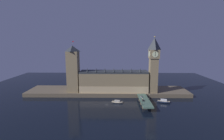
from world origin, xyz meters
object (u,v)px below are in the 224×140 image
(car_northbound_lead, at_px, (141,97))
(car_northbound_trail, at_px, (143,100))
(pedestrian_mid_walk, at_px, (149,99))
(street_lamp_mid, at_px, (149,96))
(boat_upstream, at_px, (117,102))
(pedestrian_near_rail, at_px, (143,104))
(street_lamp_near, at_px, (142,101))
(victoria_tower, at_px, (73,69))
(clock_tower, at_px, (154,63))
(pedestrian_far_rail, at_px, (139,96))
(boat_downstream, at_px, (164,101))

(car_northbound_lead, height_order, car_northbound_trail, car_northbound_trail)
(pedestrian_mid_walk, height_order, street_lamp_mid, street_lamp_mid)
(pedestrian_mid_walk, height_order, boat_upstream, pedestrian_mid_walk)
(pedestrian_near_rail, height_order, street_lamp_mid, street_lamp_mid)
(car_northbound_lead, bearing_deg, car_northbound_trail, -90.00)
(car_northbound_lead, xyz_separation_m, street_lamp_near, (-2.76, -23.60, 3.61))
(victoria_tower, distance_m, street_lamp_mid, 103.34)
(clock_tower, bearing_deg, pedestrian_near_rail, -114.24)
(pedestrian_far_rail, bearing_deg, boat_downstream, -10.49)
(pedestrian_mid_walk, distance_m, street_lamp_mid, 3.52)
(boat_upstream, bearing_deg, street_lamp_mid, -7.79)
(car_northbound_lead, xyz_separation_m, pedestrian_near_rail, (-2.36, -23.83, 0.26))
(car_northbound_trail, bearing_deg, car_northbound_lead, 90.00)
(clock_tower, distance_m, boat_upstream, 69.12)
(car_northbound_lead, xyz_separation_m, pedestrian_far_rail, (-2.36, 2.50, 0.21))
(pedestrian_far_rail, bearing_deg, car_northbound_trail, -81.14)
(car_northbound_lead, bearing_deg, pedestrian_far_rail, 133.31)
(car_northbound_lead, bearing_deg, boat_downstream, -6.03)
(pedestrian_far_rail, bearing_deg, street_lamp_near, -90.88)
(pedestrian_mid_walk, distance_m, street_lamp_near, 18.24)
(pedestrian_far_rail, bearing_deg, car_northbound_lead, -46.69)
(clock_tower, xyz_separation_m, car_northbound_lead, (-18.64, -22.80, -37.30))
(clock_tower, xyz_separation_m, car_northbound_trail, (-18.64, -35.43, -37.28))
(boat_upstream, relative_size, boat_downstream, 0.90)
(victoria_tower, bearing_deg, boat_downstream, -13.83)
(victoria_tower, relative_size, street_lamp_mid, 9.69)
(victoria_tower, relative_size, pedestrian_mid_walk, 41.57)
(victoria_tower, xyz_separation_m, car_northbound_lead, (86.72, -25.00, -29.37))
(pedestrian_far_rail, distance_m, boat_downstream, 29.24)
(street_lamp_mid, xyz_separation_m, boat_upstream, (-36.28, 4.96, -8.99))
(car_northbound_trail, height_order, street_lamp_mid, street_lamp_mid)
(car_northbound_lead, distance_m, boat_upstream, 29.55)
(car_northbound_lead, distance_m, boat_downstream, 26.55)
(victoria_tower, height_order, boat_downstream, victoria_tower)
(pedestrian_mid_walk, height_order, boat_downstream, pedestrian_mid_walk)
(clock_tower, xyz_separation_m, pedestrian_far_rail, (-21.00, -20.30, -37.09))
(victoria_tower, height_order, car_northbound_lead, victoria_tower)
(car_northbound_trail, relative_size, boat_downstream, 0.28)
(pedestrian_far_rail, height_order, boat_downstream, pedestrian_far_rail)
(pedestrian_near_rail, xyz_separation_m, boat_upstream, (-26.45, 19.91, -5.54))
(victoria_tower, distance_m, car_northbound_lead, 94.91)
(car_northbound_lead, height_order, pedestrian_mid_walk, pedestrian_mid_walk)
(clock_tower, height_order, car_northbound_lead, clock_tower)
(victoria_tower, xyz_separation_m, car_northbound_trail, (86.72, -37.63, -29.35))
(clock_tower, bearing_deg, victoria_tower, 178.80)
(car_northbound_lead, xyz_separation_m, car_northbound_trail, (0.00, -12.63, 0.02))
(car_northbound_trail, xyz_separation_m, pedestrian_mid_walk, (7.08, 4.00, 0.21))
(car_northbound_trail, bearing_deg, pedestrian_far_rail, 98.86)
(car_northbound_trail, bearing_deg, street_lamp_mid, 26.61)
(pedestrian_near_rail, height_order, street_lamp_near, street_lamp_near)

